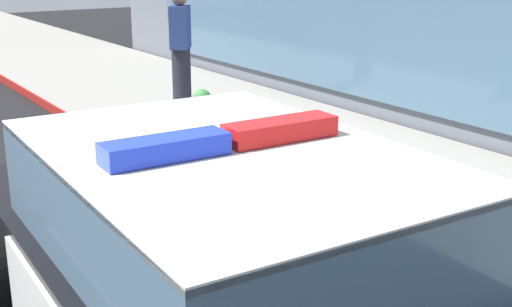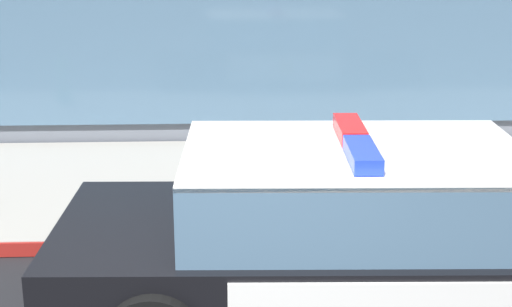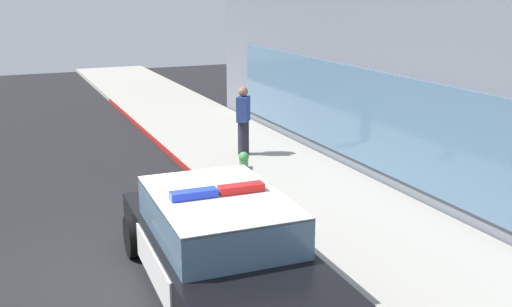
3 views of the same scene
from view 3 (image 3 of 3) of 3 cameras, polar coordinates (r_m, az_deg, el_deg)
The scene contains 6 objects.
ground at distance 9.67m, azimuth -12.87°, elevation -10.58°, with size 48.00×48.00×0.00m, color black.
sidewalk at distance 11.08m, azimuth 9.08°, elevation -6.52°, with size 48.00×3.45×0.15m, color #A39E93.
curb_red_paint at distance 10.31m, azimuth 0.82°, elevation -8.05°, with size 28.80×0.04×0.14m, color maroon.
police_cruiser at distance 8.57m, azimuth -3.28°, elevation -8.68°, with size 5.01×2.29×1.49m.
fire_hydrant at distance 12.66m, azimuth -1.16°, elevation -1.49°, with size 0.34×0.39×0.73m.
pedestrian_on_sidewalk at distance 14.93m, azimuth -1.21°, elevation 3.13°, with size 0.48×0.45×1.71m.
Camera 3 is at (8.61, -1.45, 4.16)m, focal length 42.09 mm.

